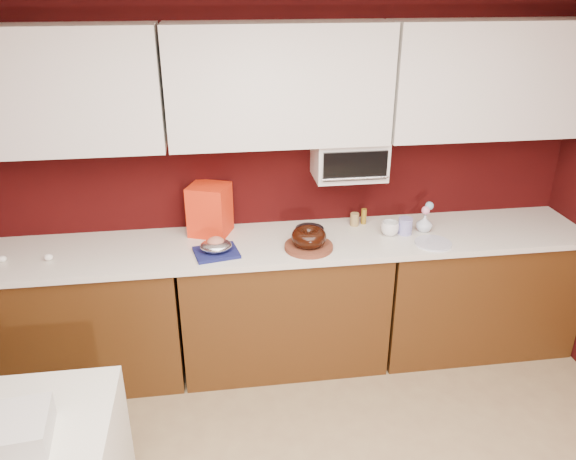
% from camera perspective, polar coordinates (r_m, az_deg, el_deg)
% --- Properties ---
extents(wall_back, '(4.00, 0.02, 2.50)m').
position_cam_1_polar(wall_back, '(3.71, -1.20, 5.81)').
color(wall_back, '#320706').
rests_on(wall_back, floor).
extents(base_cabinet_left, '(1.31, 0.58, 0.86)m').
position_cam_1_polar(base_cabinet_left, '(3.87, -20.70, -8.54)').
color(base_cabinet_left, '#4B2A0F').
rests_on(base_cabinet_left, floor).
extents(base_cabinet_center, '(1.31, 0.58, 0.86)m').
position_cam_1_polar(base_cabinet_center, '(3.79, -0.51, -7.55)').
color(base_cabinet_center, '#4B2A0F').
rests_on(base_cabinet_center, floor).
extents(base_cabinet_right, '(1.31, 0.58, 0.86)m').
position_cam_1_polar(base_cabinet_right, '(4.15, 18.15, -5.80)').
color(base_cabinet_right, '#4B2A0F').
rests_on(base_cabinet_right, floor).
extents(countertop, '(4.00, 0.62, 0.04)m').
position_cam_1_polar(countertop, '(3.57, -0.54, -1.41)').
color(countertop, silver).
rests_on(countertop, base_cabinet_center).
extents(upper_cabinet_left, '(1.31, 0.33, 0.70)m').
position_cam_1_polar(upper_cabinet_left, '(3.50, -23.73, 12.82)').
color(upper_cabinet_left, white).
rests_on(upper_cabinet_left, wall_back).
extents(upper_cabinet_center, '(1.31, 0.33, 0.70)m').
position_cam_1_polar(upper_cabinet_center, '(3.41, -0.94, 14.54)').
color(upper_cabinet_center, white).
rests_on(upper_cabinet_center, wall_back).
extents(upper_cabinet_right, '(1.31, 0.33, 0.70)m').
position_cam_1_polar(upper_cabinet_right, '(3.81, 20.06, 14.18)').
color(upper_cabinet_right, white).
rests_on(upper_cabinet_right, wall_back).
extents(toaster_oven, '(0.45, 0.30, 0.25)m').
position_cam_1_polar(toaster_oven, '(3.62, 6.22, 7.25)').
color(toaster_oven, white).
rests_on(toaster_oven, upper_cabinet_center).
extents(toaster_oven_door, '(0.40, 0.02, 0.18)m').
position_cam_1_polar(toaster_oven_door, '(3.47, 6.85, 6.47)').
color(toaster_oven_door, black).
rests_on(toaster_oven_door, toaster_oven).
extents(toaster_oven_handle, '(0.42, 0.02, 0.02)m').
position_cam_1_polar(toaster_oven_handle, '(3.48, 6.85, 5.22)').
color(toaster_oven_handle, silver).
rests_on(toaster_oven_handle, toaster_oven).
extents(cake_base, '(0.35, 0.35, 0.03)m').
position_cam_1_polar(cake_base, '(3.46, 2.11, -1.71)').
color(cake_base, brown).
rests_on(cake_base, countertop).
extents(bundt_cake, '(0.27, 0.27, 0.09)m').
position_cam_1_polar(bundt_cake, '(3.43, 2.13, -0.71)').
color(bundt_cake, black).
rests_on(bundt_cake, cake_base).
extents(navy_towel, '(0.29, 0.26, 0.02)m').
position_cam_1_polar(navy_towel, '(3.42, -7.29, -2.28)').
color(navy_towel, '#161A53').
rests_on(navy_towel, countertop).
extents(foil_ham_nest, '(0.24, 0.22, 0.07)m').
position_cam_1_polar(foil_ham_nest, '(3.40, -7.33, -1.60)').
color(foil_ham_nest, silver).
rests_on(foil_ham_nest, navy_towel).
extents(roasted_ham, '(0.13, 0.12, 0.07)m').
position_cam_1_polar(roasted_ham, '(3.39, -7.36, -1.22)').
color(roasted_ham, '#C6725A').
rests_on(roasted_ham, foil_ham_nest).
extents(pandoro_box, '(0.31, 0.29, 0.33)m').
position_cam_1_polar(pandoro_box, '(3.64, -7.95, 2.06)').
color(pandoro_box, red).
rests_on(pandoro_box, countertop).
extents(dark_pan, '(0.24, 0.24, 0.03)m').
position_cam_1_polar(dark_pan, '(3.67, 2.20, -0.04)').
color(dark_pan, black).
rests_on(dark_pan, countertop).
extents(coffee_mug, '(0.13, 0.13, 0.11)m').
position_cam_1_polar(coffee_mug, '(3.68, 10.33, 0.29)').
color(coffee_mug, white).
rests_on(coffee_mug, countertop).
extents(blue_jar, '(0.12, 0.12, 0.11)m').
position_cam_1_polar(blue_jar, '(3.72, 11.82, 0.40)').
color(blue_jar, '#1E1C9B').
rests_on(blue_jar, countertop).
extents(flower_vase, '(0.09, 0.09, 0.13)m').
position_cam_1_polar(flower_vase, '(3.78, 13.69, 0.77)').
color(flower_vase, silver).
rests_on(flower_vase, countertop).
extents(flower_pink, '(0.05, 0.05, 0.05)m').
position_cam_1_polar(flower_pink, '(3.75, 13.82, 1.96)').
color(flower_pink, pink).
rests_on(flower_pink, flower_vase).
extents(flower_blue, '(0.05, 0.05, 0.05)m').
position_cam_1_polar(flower_blue, '(3.77, 14.17, 2.40)').
color(flower_blue, '#7BAAC6').
rests_on(flower_blue, flower_vase).
extents(china_plate, '(0.27, 0.27, 0.01)m').
position_cam_1_polar(china_plate, '(3.63, 14.53, -1.30)').
color(china_plate, silver).
rests_on(china_plate, countertop).
extents(amber_bottle, '(0.05, 0.05, 0.11)m').
position_cam_1_polar(amber_bottle, '(3.82, 7.70, 1.38)').
color(amber_bottle, olive).
rests_on(amber_bottle, countertop).
extents(paper_cup, '(0.07, 0.07, 0.09)m').
position_cam_1_polar(paper_cup, '(3.79, 6.78, 1.08)').
color(paper_cup, olive).
rests_on(paper_cup, countertop).
extents(egg_left, '(0.06, 0.05, 0.04)m').
position_cam_1_polar(egg_left, '(3.70, -27.03, -2.63)').
color(egg_left, white).
rests_on(egg_left, countertop).
extents(egg_right, '(0.06, 0.05, 0.04)m').
position_cam_1_polar(egg_right, '(3.60, -23.16, -2.56)').
color(egg_right, white).
rests_on(egg_right, countertop).
extents(newspaper_stack, '(0.35, 0.30, 0.12)m').
position_cam_1_polar(newspaper_stack, '(2.58, -26.74, -17.90)').
color(newspaper_stack, beige).
rests_on(newspaper_stack, dining_table).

